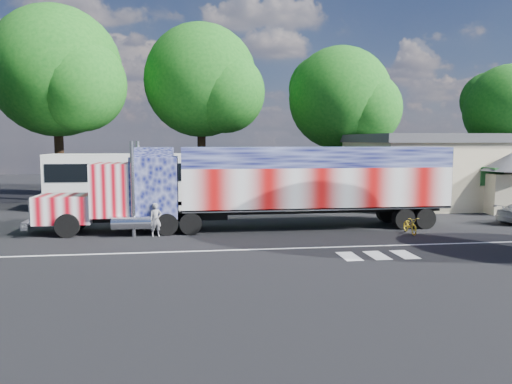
{
  "coord_description": "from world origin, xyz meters",
  "views": [
    {
      "loc": [
        -3.7,
        -24.16,
        4.72
      ],
      "look_at": [
        0.0,
        3.0,
        1.9
      ],
      "focal_mm": 35.0,
      "sensor_mm": 36.0,
      "label": 1
    }
  ],
  "objects": [
    {
      "name": "tree_n_mid",
      "position": [
        -2.38,
        18.72,
        9.71
      ],
      "size": [
        9.96,
        9.49,
        14.52
      ],
      "color": "black",
      "rests_on": "ground"
    },
    {
      "name": "semi_truck",
      "position": [
        0.39,
        2.12,
        2.42
      ],
      "size": [
        22.07,
        3.49,
        4.71
      ],
      "color": "black",
      "rests_on": "ground"
    },
    {
      "name": "bicycle",
      "position": [
        7.5,
        -0.31,
        0.43
      ],
      "size": [
        0.65,
        1.66,
        0.86
      ],
      "primitive_type": "imported",
      "rotation": [
        0.0,
        0.0,
        -0.05
      ],
      "color": "gold",
      "rests_on": "ground"
    },
    {
      "name": "tree_ne_a",
      "position": [
        9.62,
        18.26,
        8.34
      ],
      "size": [
        9.36,
        8.91,
        12.85
      ],
      "color": "black",
      "rests_on": "ground"
    },
    {
      "name": "woman",
      "position": [
        -5.33,
        0.66,
        0.83
      ],
      "size": [
        0.7,
        0.55,
        1.67
      ],
      "primitive_type": "imported",
      "rotation": [
        0.0,
        0.0,
        0.29
      ],
      "color": "slate",
      "rests_on": "ground"
    },
    {
      "name": "lane_markings",
      "position": [
        1.71,
        -3.77,
        0.01
      ],
      "size": [
        30.0,
        2.67,
        0.01
      ],
      "color": "silver",
      "rests_on": "ground"
    },
    {
      "name": "tree_nw_a",
      "position": [
        -13.51,
        16.56,
        9.97
      ],
      "size": [
        10.5,
        10.0,
        15.03
      ],
      "color": "black",
      "rests_on": "ground"
    },
    {
      "name": "coach_bus",
      "position": [
        -6.65,
        11.16,
        1.98
      ],
      "size": [
        13.13,
        3.06,
        3.82
      ],
      "color": "silver",
      "rests_on": "ground"
    },
    {
      "name": "ground",
      "position": [
        0.0,
        0.0,
        0.0
      ],
      "size": [
        100.0,
        100.0,
        0.0
      ],
      "primitive_type": "plane",
      "color": "black"
    },
    {
      "name": "hall_building",
      "position": [
        19.92,
        10.86,
        2.62
      ],
      "size": [
        22.4,
        12.8,
        5.2
      ],
      "color": "beige",
      "rests_on": "ground"
    },
    {
      "name": "tree_far_ne",
      "position": [
        26.37,
        19.43,
        7.66
      ],
      "size": [
        8.69,
        8.27,
        11.84
      ],
      "color": "black",
      "rests_on": "ground"
    }
  ]
}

